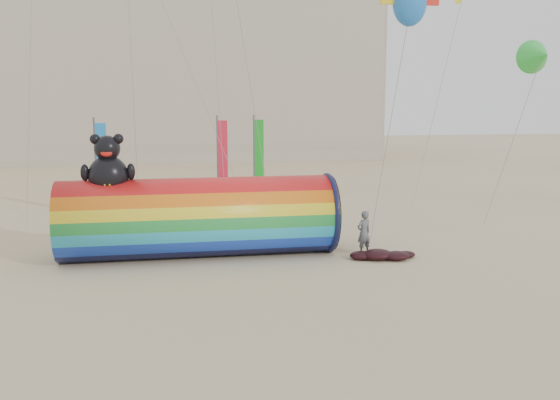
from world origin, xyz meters
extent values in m
plane|color=#CCB58C|center=(0.00, 0.00, 0.00)|extent=(160.00, 160.00, 0.00)
cube|color=#B7AD99|center=(-12.00, 46.00, 10.00)|extent=(60.00, 15.00, 20.00)
cube|color=#28303D|center=(-12.00, 38.44, 10.50)|extent=(59.50, 0.12, 17.00)
cylinder|color=red|center=(-2.44, 3.10, 1.55)|extent=(10.62, 3.10, 3.10)
torus|color=#0F1438|center=(2.77, 3.10, 1.55)|extent=(0.21, 3.25, 3.25)
cylinder|color=black|center=(2.89, 3.10, 1.55)|extent=(0.05, 3.07, 3.07)
ellipsoid|color=black|center=(-5.80, 3.10, 3.23)|extent=(1.51, 1.35, 1.59)
ellipsoid|color=yellow|center=(-5.80, 2.61, 3.14)|extent=(0.78, 0.34, 0.68)
sphere|color=black|center=(-5.80, 3.10, 4.29)|extent=(0.97, 0.97, 0.97)
sphere|color=black|center=(-6.22, 3.10, 4.65)|extent=(0.39, 0.39, 0.39)
sphere|color=black|center=(-5.38, 3.10, 4.65)|extent=(0.39, 0.39, 0.39)
ellipsoid|color=red|center=(-5.80, 2.70, 4.16)|extent=(0.43, 0.16, 0.27)
ellipsoid|color=black|center=(-6.64, 3.01, 3.41)|extent=(0.32, 0.32, 0.64)
ellipsoid|color=black|center=(-4.96, 3.01, 3.41)|extent=(0.32, 0.32, 0.64)
imported|color=#595D60|center=(4.00, 2.11, 0.88)|extent=(0.76, 0.64, 1.77)
ellipsoid|color=black|center=(4.28, 1.22, 0.20)|extent=(1.17, 0.99, 0.41)
ellipsoid|color=black|center=(4.98, 1.02, 0.17)|extent=(0.99, 0.84, 0.34)
ellipsoid|color=black|center=(3.68, 1.37, 0.16)|extent=(0.91, 0.77, 0.32)
ellipsoid|color=black|center=(4.58, 1.62, 0.14)|extent=(0.78, 0.66, 0.27)
ellipsoid|color=black|center=(5.48, 1.32, 0.13)|extent=(0.73, 0.62, 0.25)
cylinder|color=#59595E|center=(-7.22, 12.55, 2.60)|extent=(0.10, 0.10, 5.20)
cube|color=#1C7FD8|center=(-6.91, 12.55, 2.65)|extent=(0.56, 0.06, 4.50)
cylinder|color=#59595E|center=(-0.63, 15.31, 2.60)|extent=(0.10, 0.10, 5.20)
cube|color=red|center=(-0.32, 15.31, 2.65)|extent=(0.56, 0.06, 4.50)
cylinder|color=#59595E|center=(1.66, 16.27, 2.60)|extent=(0.10, 0.10, 5.20)
cube|color=#189C21|center=(1.97, 16.27, 2.65)|extent=(0.56, 0.06, 4.50)
ellipsoid|color=blue|center=(5.60, 2.08, 9.71)|extent=(1.31, 1.02, 1.74)
cone|color=green|center=(11.62, 2.79, 7.88)|extent=(1.41, 1.41, 1.27)
camera|label=1|loc=(-3.71, -21.05, 6.12)|focal=40.00mm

